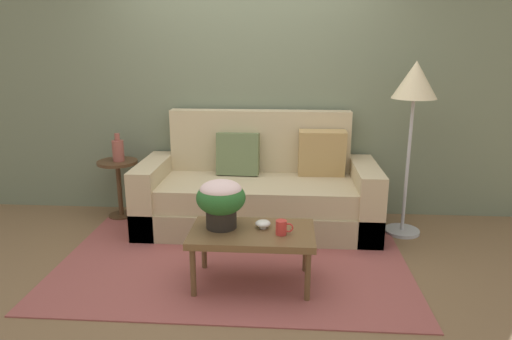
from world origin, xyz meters
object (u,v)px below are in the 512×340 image
snack_bowl (263,224)px  floor_lamp (414,92)px  potted_plant (221,199)px  coffee_mug (282,227)px  couch (259,193)px  table_vase (118,150)px  coffee_table (252,237)px  side_table (119,179)px

snack_bowl → floor_lamp: bearing=38.5°
potted_plant → coffee_mug: (0.43, -0.10, -0.17)m
potted_plant → coffee_mug: potted_plant is taller
floor_lamp → potted_plant: size_ratio=4.43×
couch → coffee_mug: (0.23, -1.17, 0.14)m
floor_lamp → potted_plant: bearing=-147.2°
floor_lamp → potted_plant: floor_lamp is taller
floor_lamp → table_vase: floor_lamp is taller
floor_lamp → table_vase: 2.80m
coffee_mug → coffee_table: bearing=166.5°
coffee_mug → table_vase: bearing=141.1°
floor_lamp → snack_bowl: (-1.24, -0.99, -0.85)m
couch → side_table: 1.41m
couch → table_vase: size_ratio=7.99×
floor_lamp → potted_plant: 1.95m
coffee_table → table_vase: bearing=138.3°
potted_plant → snack_bowl: 0.35m
couch → coffee_table: size_ratio=2.49×
couch → side_table: bearing=174.3°
potted_plant → table_vase: size_ratio=1.28×
couch → floor_lamp: 1.65m
side_table → table_vase: bearing=-11.9°
side_table → coffee_table: bearing=-41.4°
coffee_table → table_vase: 1.91m
coffee_table → potted_plant: 0.35m
potted_plant → table_vase: bearing=134.5°
potted_plant → coffee_mug: 0.48m
table_vase → snack_bowl: bearing=-39.0°
couch → coffee_table: (0.02, -1.12, 0.04)m
couch → table_vase: bearing=174.4°
coffee_table → snack_bowl: bearing=36.4°
potted_plant → floor_lamp: bearing=32.8°
side_table → floor_lamp: (2.74, -0.22, 0.90)m
floor_lamp → coffee_table: bearing=-141.6°
coffee_mug → snack_bowl: coffee_mug is taller
couch → potted_plant: couch is taller
side_table → snack_bowl: 1.93m
couch → coffee_mug: bearing=-78.8°
coffee_mug → snack_bowl: 0.17m
couch → snack_bowl: size_ratio=19.86×
couch → potted_plant: size_ratio=6.25×
side_table → coffee_mug: size_ratio=4.73×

